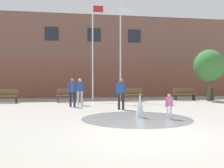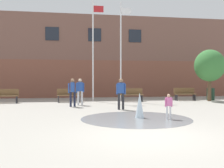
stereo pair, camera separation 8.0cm
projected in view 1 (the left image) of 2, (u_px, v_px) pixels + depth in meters
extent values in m
plane|color=#9E998E|center=(150.00, 136.00, 7.21)|extent=(100.00, 100.00, 0.00)
cube|color=brown|center=(91.00, 79.00, 25.09)|extent=(36.00, 6.00, 3.16)
cube|color=brown|center=(91.00, 42.00, 25.02)|extent=(36.00, 6.00, 3.87)
cube|color=#1E232D|center=(52.00, 34.00, 21.45)|extent=(1.10, 0.06, 1.10)
cube|color=#1E232D|center=(94.00, 35.00, 22.04)|extent=(1.10, 0.06, 1.10)
cube|color=#1E232D|center=(134.00, 36.00, 22.63)|extent=(1.10, 0.06, 1.10)
cylinder|color=gray|center=(136.00, 118.00, 10.39)|extent=(4.38, 4.38, 0.01)
cone|color=silver|center=(140.00, 105.00, 10.59)|extent=(0.36, 0.36, 1.02)
cube|color=#28282D|center=(16.00, 100.00, 17.04)|extent=(0.06, 0.40, 0.44)
cube|color=brown|center=(5.00, 96.00, 16.91)|extent=(1.60, 0.44, 0.05)
cube|color=brown|center=(6.00, 92.00, 17.11)|extent=(1.60, 0.04, 0.42)
cube|color=#28282D|center=(58.00, 99.00, 17.50)|extent=(0.06, 0.40, 0.44)
cube|color=#28282D|center=(79.00, 99.00, 17.73)|extent=(0.06, 0.40, 0.44)
cube|color=brown|center=(69.00, 95.00, 17.61)|extent=(1.60, 0.44, 0.05)
cube|color=brown|center=(69.00, 92.00, 17.80)|extent=(1.60, 0.04, 0.42)
cube|color=#28282D|center=(122.00, 98.00, 18.11)|extent=(0.06, 0.40, 0.44)
cube|color=#28282D|center=(141.00, 98.00, 18.35)|extent=(0.06, 0.40, 0.44)
cube|color=brown|center=(132.00, 95.00, 18.23)|extent=(1.60, 0.44, 0.05)
cube|color=brown|center=(131.00, 91.00, 18.42)|extent=(1.60, 0.04, 0.42)
cube|color=#28282D|center=(176.00, 98.00, 19.00)|extent=(0.06, 0.40, 0.44)
cube|color=#28282D|center=(194.00, 97.00, 19.24)|extent=(0.06, 0.40, 0.44)
cube|color=brown|center=(185.00, 94.00, 19.11)|extent=(1.60, 0.44, 0.05)
cube|color=brown|center=(184.00, 91.00, 19.31)|extent=(1.60, 0.04, 0.42)
cylinder|color=#28282D|center=(119.00, 101.00, 13.40)|extent=(0.12, 0.12, 0.84)
cylinder|color=#28282D|center=(123.00, 101.00, 13.44)|extent=(0.12, 0.12, 0.84)
cube|color=#284C9E|center=(121.00, 88.00, 13.40)|extent=(0.39, 0.31, 0.54)
sphere|color=#997051|center=(121.00, 81.00, 13.40)|extent=(0.21, 0.21, 0.21)
cylinder|color=#284C9E|center=(117.00, 89.00, 13.37)|extent=(0.08, 0.08, 0.55)
cylinder|color=#284C9E|center=(125.00, 89.00, 13.44)|extent=(0.08, 0.08, 0.55)
cylinder|color=silver|center=(168.00, 113.00, 10.23)|extent=(0.07, 0.07, 0.52)
cylinder|color=silver|center=(171.00, 112.00, 10.25)|extent=(0.07, 0.07, 0.52)
cube|color=pink|center=(169.00, 102.00, 10.23)|extent=(0.21, 0.13, 0.33)
sphere|color=tan|center=(169.00, 96.00, 10.23)|extent=(0.13, 0.13, 0.13)
cylinder|color=pink|center=(166.00, 103.00, 10.21)|extent=(0.05, 0.05, 0.34)
cylinder|color=pink|center=(172.00, 102.00, 10.26)|extent=(0.05, 0.05, 0.34)
cylinder|color=silver|center=(78.00, 98.00, 15.67)|extent=(0.12, 0.12, 0.84)
cylinder|color=silver|center=(82.00, 98.00, 15.71)|extent=(0.12, 0.12, 0.84)
cube|color=#284C9E|center=(80.00, 87.00, 15.68)|extent=(0.34, 0.20, 0.54)
sphere|color=beige|center=(80.00, 80.00, 15.67)|extent=(0.21, 0.21, 0.21)
cylinder|color=#284C9E|center=(76.00, 88.00, 15.65)|extent=(0.08, 0.08, 0.55)
cylinder|color=#284C9E|center=(83.00, 88.00, 15.72)|extent=(0.08, 0.08, 0.55)
cylinder|color=#1E233D|center=(71.00, 99.00, 14.74)|extent=(0.12, 0.12, 0.84)
cylinder|color=#1E233D|center=(74.00, 99.00, 14.78)|extent=(0.12, 0.12, 0.84)
cube|color=#284C9E|center=(72.00, 87.00, 14.75)|extent=(0.25, 0.37, 0.54)
sphere|color=#997051|center=(72.00, 81.00, 14.74)|extent=(0.21, 0.21, 0.21)
cylinder|color=#284C9E|center=(69.00, 88.00, 14.71)|extent=(0.08, 0.08, 0.55)
cylinder|color=#284C9E|center=(76.00, 88.00, 14.78)|extent=(0.08, 0.08, 0.55)
cylinder|color=silver|center=(93.00, 51.00, 18.37)|extent=(0.10, 0.10, 7.12)
cube|color=#B21E23|center=(98.00, 9.00, 18.38)|extent=(0.70, 0.02, 0.45)
cylinder|color=silver|center=(120.00, 51.00, 18.71)|extent=(0.10, 0.10, 7.07)
cube|color=silver|center=(126.00, 11.00, 18.72)|extent=(0.70, 0.02, 0.45)
cylinder|color=#193323|center=(210.00, 94.00, 19.32)|extent=(0.56, 0.56, 0.90)
cylinder|color=brown|center=(209.00, 91.00, 18.59)|extent=(0.26, 0.26, 1.39)
ellipsoid|color=#387538|center=(209.00, 66.00, 18.56)|extent=(2.12, 2.12, 2.26)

